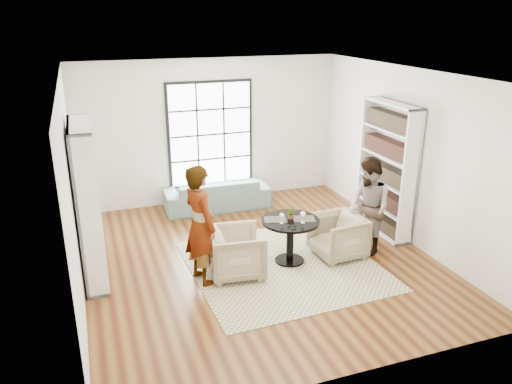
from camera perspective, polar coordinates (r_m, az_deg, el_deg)
name	(u,v)px	position (r m, az deg, el deg)	size (l,w,h in m)	color
ground	(258,259)	(8.35, 0.27, -7.61)	(6.00, 6.00, 0.00)	brown
room_shell	(247,177)	(8.33, -0.98, 1.72)	(6.00, 6.01, 6.00)	silver
rug	(283,265)	(8.15, 3.09, -8.34)	(2.89, 2.89, 0.01)	#B8B38A
pedestal_table	(290,231)	(8.04, 3.94, -4.52)	(0.93, 0.93, 0.74)	black
sofa	(216,194)	(10.36, -4.54, -0.18)	(2.13, 0.83, 0.62)	gray
armchair_left	(237,252)	(7.72, -2.24, -6.92)	(0.80, 0.83, 0.75)	tan
armchair_right	(338,236)	(8.39, 9.33, -5.02)	(0.77, 0.79, 0.72)	tan
person_left	(200,225)	(7.36, -6.39, -3.78)	(0.67, 0.44, 1.83)	gray
person_right	(369,207)	(8.48, 12.77, -1.71)	(0.78, 0.61, 1.61)	gray
placemat_left	(275,220)	(7.94, 2.22, -3.17)	(0.34, 0.26, 0.01)	black
placemat_right	(304,219)	(8.00, 5.49, -3.08)	(0.34, 0.26, 0.01)	black
cutlery_left	(275,219)	(7.94, 2.22, -3.12)	(0.14, 0.22, 0.01)	#B9B9BD
cutlery_right	(304,218)	(8.00, 5.50, -3.03)	(0.14, 0.22, 0.01)	#B9B9BD
wine_glass_left	(282,216)	(7.78, 2.98, -2.75)	(0.08, 0.08, 0.17)	silver
wine_glass_right	(303,215)	(7.81, 5.40, -2.60)	(0.09, 0.09, 0.19)	silver
flower_centerpiece	(291,213)	(7.97, 4.07, -2.41)	(0.17, 0.15, 0.19)	gray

